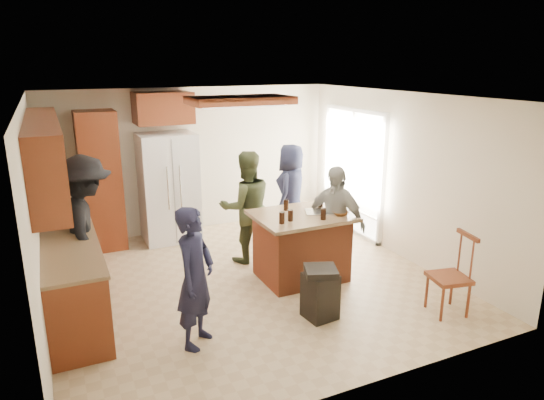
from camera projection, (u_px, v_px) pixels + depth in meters
name	position (u px, v px, depth m)	size (l,w,h in m)	color
room_shell	(421.00, 169.00, 9.61)	(8.00, 5.20, 5.00)	tan
person_front_left	(195.00, 278.00, 5.01)	(0.56, 0.41, 1.52)	#1A1B35
person_behind_left	(247.00, 207.00, 7.16)	(0.82, 0.50, 1.68)	#374025
person_behind_right	(291.00, 191.00, 8.24)	(0.78, 0.51, 1.59)	#181B30
person_side_right	(334.00, 222.00, 6.65)	(0.93, 0.47, 1.58)	gray
person_counter	(88.00, 228.00, 6.01)	(1.19, 0.55, 1.84)	black
left_cabinetry	(63.00, 230.00, 5.83)	(0.64, 3.00, 2.30)	maroon
back_wall_units	(117.00, 162.00, 7.65)	(1.80, 0.60, 2.45)	maroon
refrigerator	(169.00, 188.00, 8.03)	(0.90, 0.76, 1.80)	white
kitchen_island	(301.00, 246.00, 6.66)	(1.28, 1.03, 0.93)	brown
island_items	(318.00, 212.00, 6.50)	(1.05, 0.67, 0.15)	silver
trash_bin	(320.00, 293.00, 5.65)	(0.47, 0.47, 0.63)	black
spindle_chair	(451.00, 278.00, 5.73)	(0.50, 0.50, 0.99)	maroon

